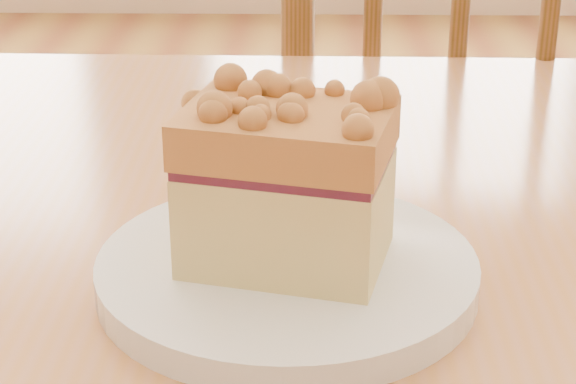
# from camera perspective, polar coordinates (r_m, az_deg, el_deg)

# --- Properties ---
(cafe_table_main) EXTENTS (1.34, 0.90, 0.75)m
(cafe_table_main) POSITION_cam_1_polar(r_m,az_deg,el_deg) (0.78, 13.88, -8.03)
(cafe_table_main) COLOR #B07144
(cafe_table_main) RESTS_ON ground
(cafe_chair_main) EXTENTS (0.52, 0.52, 1.01)m
(cafe_chair_main) POSITION_cam_1_polar(r_m,az_deg,el_deg) (1.39, 9.12, 0.02)
(cafe_chair_main) COLOR brown
(cafe_chair_main) RESTS_ON ground
(plate) EXTENTS (0.24, 0.24, 0.02)m
(plate) POSITION_cam_1_polar(r_m,az_deg,el_deg) (0.64, -0.06, -4.68)
(plate) COLOR white
(plate) RESTS_ON cafe_table_main
(cake_slice) EXTENTS (0.14, 0.12, 0.12)m
(cake_slice) POSITION_cam_1_polar(r_m,az_deg,el_deg) (0.61, -0.11, 0.97)
(cake_slice) COLOR #D8CB7A
(cake_slice) RESTS_ON plate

